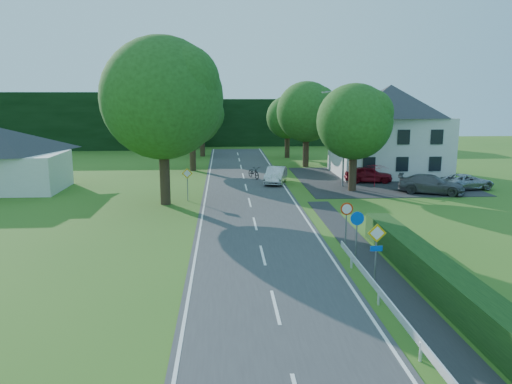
{
  "coord_description": "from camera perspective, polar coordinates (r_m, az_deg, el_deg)",
  "views": [
    {
      "loc": [
        -1.82,
        -11.04,
        7.68
      ],
      "look_at": [
        0.01,
        17.17,
        2.14
      ],
      "focal_mm": 35.0,
      "sensor_mm": 36.0,
      "label": 1
    }
  ],
  "objects": [
    {
      "name": "tree_right_far",
      "position": [
        53.86,
        5.77,
        7.69
      ],
      "size": [
        7.4,
        7.4,
        9.09
      ],
      "primitive_type": null,
      "color": "#224615",
      "rests_on": "ground"
    },
    {
      "name": "treeline_right",
      "position": [
        77.78,
        3.58,
        7.98
      ],
      "size": [
        30.0,
        5.0,
        7.0
      ],
      "primitive_type": "cube",
      "color": "black",
      "rests_on": "ground"
    },
    {
      "name": "treeline_left",
      "position": [
        77.68,
        -23.61,
        7.45
      ],
      "size": [
        44.0,
        6.0,
        8.0
      ],
      "primitive_type": "cube",
      "color": "black",
      "rests_on": "ground"
    },
    {
      "name": "motorcycle",
      "position": [
        46.17,
        -0.26,
        2.25
      ],
      "size": [
        1.48,
        2.23,
        1.11
      ],
      "primitive_type": "imported",
      "rotation": [
        0.0,
        0.0,
        0.39
      ],
      "color": "black",
      "rests_on": "road"
    },
    {
      "name": "footpath",
      "position": [
        16.57,
        21.95,
        -17.31
      ],
      "size": [
        1.5,
        44.0,
        0.04
      ],
      "primitive_type": "cube",
      "color": "#242426",
      "rests_on": "ground"
    },
    {
      "name": "parked_car_silver_a",
      "position": [
        50.41,
        12.09,
        3.1
      ],
      "size": [
        5.45,
        4.01,
        1.71
      ],
      "primitive_type": "imported",
      "rotation": [
        0.0,
        0.0,
        2.05
      ],
      "color": "silver",
      "rests_on": "parking_pad"
    },
    {
      "name": "sign_roundabout",
      "position": [
        23.63,
        11.46,
        -3.87
      ],
      "size": [
        0.64,
        0.08,
        2.37
      ],
      "color": "gray",
      "rests_on": "ground"
    },
    {
      "name": "tree_left_back",
      "position": [
        63.2,
        -6.19,
        7.71
      ],
      "size": [
        6.6,
        6.6,
        8.07
      ],
      "primitive_type": null,
      "color": "#224615",
      "rests_on": "ground"
    },
    {
      "name": "parked_car_silver_b",
      "position": [
        44.34,
        22.9,
        1.1
      ],
      "size": [
        4.82,
        2.92,
        1.25
      ],
      "primitive_type": "imported",
      "rotation": [
        0.0,
        0.0,
        1.77
      ],
      "color": "#9C9BA1",
      "rests_on": "parking_pad"
    },
    {
      "name": "moving_car",
      "position": [
        43.66,
        2.28,
        1.96
      ],
      "size": [
        2.53,
        4.61,
        1.44
      ],
      "primitive_type": "imported",
      "rotation": [
        0.0,
        0.0,
        -0.24
      ],
      "color": "#B9BABE",
      "rests_on": "road"
    },
    {
      "name": "parking_pad",
      "position": [
        46.79,
        13.53,
        1.35
      ],
      "size": [
        14.0,
        16.0,
        0.04
      ],
      "primitive_type": "cube",
      "color": "#242426",
      "rests_on": "ground"
    },
    {
      "name": "parked_car_grey",
      "position": [
        41.47,
        19.37,
        0.85
      ],
      "size": [
        5.38,
        3.89,
        1.45
      ],
      "primitive_type": "imported",
      "rotation": [
        0.0,
        0.0,
        1.15
      ],
      "color": "#4F4E53",
      "rests_on": "parking_pad"
    },
    {
      "name": "house_white",
      "position": [
        49.74,
        14.96,
        6.94
      ],
      "size": [
        10.6,
        8.4,
        8.6
      ],
      "color": "silver",
      "rests_on": "ground"
    },
    {
      "name": "tree_main",
      "position": [
        35.34,
        -10.6,
        7.88
      ],
      "size": [
        9.4,
        9.4,
        11.64
      ],
      "primitive_type": null,
      "color": "#224615",
      "rests_on": "ground"
    },
    {
      "name": "parasol",
      "position": [
        42.99,
        13.46,
        1.85
      ],
      "size": [
        2.52,
        2.55,
        1.94
      ],
      "primitive_type": "imported",
      "rotation": [
        0.0,
        0.0,
        0.21
      ],
      "color": "red",
      "rests_on": "parking_pad"
    },
    {
      "name": "tree_left_far",
      "position": [
        51.25,
        -7.32,
        7.2
      ],
      "size": [
        7.0,
        7.0,
        8.58
      ],
      "primitive_type": null,
      "color": "#224615",
      "rests_on": "ground"
    },
    {
      "name": "sign_priority_left",
      "position": [
        36.61,
        -7.86,
        1.61
      ],
      "size": [
        0.78,
        0.09,
        2.44
      ],
      "color": "gray",
      "rests_on": "ground"
    },
    {
      "name": "streetlight",
      "position": [
        42.34,
        9.87,
        6.56
      ],
      "size": [
        2.03,
        0.18,
        8.0
      ],
      "color": "gray",
      "rests_on": "ground"
    },
    {
      "name": "line_edge_right",
      "position": [
        32.36,
        5.42,
        -2.61
      ],
      "size": [
        0.12,
        80.0,
        0.01
      ],
      "primitive_type": "cube",
      "color": "white",
      "rests_on": "road"
    },
    {
      "name": "road",
      "position": [
        32.02,
        -0.34,
        -2.76
      ],
      "size": [
        7.0,
        80.0,
        0.04
      ],
      "primitive_type": "cube",
      "color": "#38383B",
      "rests_on": "ground"
    },
    {
      "name": "sign_speed_limit",
      "position": [
        25.48,
        10.31,
        -2.51
      ],
      "size": [
        0.64,
        0.11,
        2.37
      ],
      "color": "gray",
      "rests_on": "ground"
    },
    {
      "name": "line_centre",
      "position": [
        32.02,
        -0.34,
        -2.71
      ],
      "size": [
        0.12,
        80.0,
        0.01
      ],
      "primitive_type": null,
      "color": "white",
      "rests_on": "road"
    },
    {
      "name": "line_edge_left",
      "position": [
        32.0,
        -6.17,
        -2.79
      ],
      "size": [
        0.12,
        80.0,
        0.01
      ],
      "primitive_type": "cube",
      "color": "white",
      "rests_on": "road"
    },
    {
      "name": "sign_priority_right",
      "position": [
        20.83,
        13.61,
        -5.64
      ],
      "size": [
        0.78,
        0.09,
        2.59
      ],
      "color": "gray",
      "rests_on": "ground"
    },
    {
      "name": "tree_right_back",
      "position": [
        61.66,
        3.61,
        7.43
      ],
      "size": [
        6.2,
        6.2,
        7.56
      ],
      "primitive_type": null,
      "color": "#224615",
      "rests_on": "ground"
    },
    {
      "name": "parked_car_red",
      "position": [
        45.18,
        12.71,
        1.98
      ],
      "size": [
        4.31,
        2.13,
        1.41
      ],
      "primitive_type": "imported",
      "rotation": [
        0.0,
        0.0,
        1.46
      ],
      "color": "maroon",
      "rests_on": "parking_pad"
    },
    {
      "name": "tree_right_mid",
      "position": [
        40.52,
        11.12,
        6.08
      ],
      "size": [
        7.0,
        7.0,
        8.58
      ],
      "primitive_type": null,
      "color": "#224615",
      "rests_on": "ground"
    }
  ]
}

